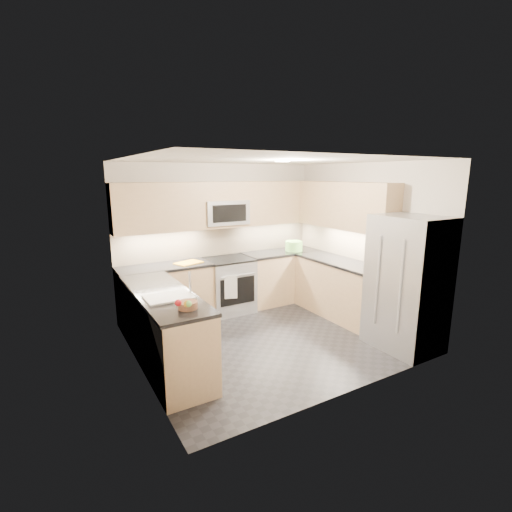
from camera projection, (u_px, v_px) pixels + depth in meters
name	position (u px, v px, depth m)	size (l,w,h in m)	color
floor	(268.00, 338.00, 5.36)	(3.60, 3.20, 0.00)	black
ceiling	(270.00, 160.00, 4.83)	(3.60, 3.20, 0.02)	beige
wall_back	(220.00, 237.00, 6.45)	(3.60, 0.02, 2.50)	beige
wall_front	(353.00, 282.00, 3.75)	(3.60, 0.02, 2.50)	beige
wall_left	(135.00, 270.00, 4.21)	(0.02, 3.20, 2.50)	beige
wall_right	(363.00, 242.00, 5.98)	(0.02, 3.20, 2.50)	beige
base_cab_back_left	(166.00, 296.00, 5.83)	(1.42, 0.60, 0.90)	tan
base_cab_back_right	(281.00, 277.00, 6.90)	(1.42, 0.60, 0.90)	tan
base_cab_right	(340.00, 290.00, 6.13)	(0.60, 1.70, 0.90)	tan
base_cab_peninsula	(165.00, 330.00, 4.53)	(0.60, 2.00, 0.90)	tan
countertop_back_left	(164.00, 267.00, 5.73)	(1.42, 0.63, 0.04)	black
countertop_back_right	(281.00, 252.00, 6.80)	(1.42, 0.63, 0.04)	black
countertop_right	(342.00, 262.00, 6.03)	(0.63, 1.70, 0.04)	black
countertop_peninsula	(163.00, 294.00, 4.43)	(0.63, 2.00, 0.04)	black
upper_cab_back	(224.00, 205.00, 6.18)	(3.60, 0.35, 0.75)	tan
upper_cab_right	(345.00, 205.00, 6.00)	(0.35, 1.95, 0.75)	tan
backsplash_back	(220.00, 240.00, 6.45)	(3.60, 0.01, 0.51)	tan
backsplash_right	(343.00, 241.00, 6.37)	(0.01, 2.30, 0.51)	tan
gas_range	(229.00, 286.00, 6.34)	(0.76, 0.65, 0.91)	#ADAFB6
range_cooktop	(228.00, 259.00, 6.24)	(0.76, 0.65, 0.03)	black
oven_door_glass	(238.00, 291.00, 6.06)	(0.62, 0.02, 0.45)	black
oven_handle	(238.00, 275.00, 5.99)	(0.02, 0.02, 0.60)	#B2B5BA
microwave	(224.00, 212.00, 6.18)	(0.76, 0.40, 0.40)	#9C9EA3
microwave_door	(230.00, 213.00, 6.01)	(0.60, 0.01, 0.28)	black
refrigerator	(407.00, 283.00, 4.91)	(0.70, 0.90, 1.80)	#96989D
fridge_handle_left	(400.00, 288.00, 4.57)	(0.02, 0.02, 1.20)	#B2B5BA
fridge_handle_right	(377.00, 280.00, 4.87)	(0.02, 0.02, 1.20)	#B2B5BA
sink_basin	(169.00, 303.00, 4.23)	(0.52, 0.38, 0.16)	white
faucet	(190.00, 283.00, 4.31)	(0.03, 0.03, 0.28)	silver
utensil_bowl	(294.00, 246.00, 6.82)	(0.32, 0.32, 0.18)	#74C655
cutting_board	(189.00, 263.00, 5.88)	(0.40, 0.28, 0.01)	orange
fruit_basket	(188.00, 305.00, 3.88)	(0.21, 0.21, 0.08)	#905E43
fruit_apple	(178.00, 303.00, 3.71)	(0.07, 0.07, 0.07)	red
fruit_pear	(188.00, 304.00, 3.68)	(0.07, 0.07, 0.07)	#6FBE51
dish_towel_check	(231.00, 287.00, 5.94)	(0.20, 0.02, 0.38)	white
fruit_orange	(187.00, 304.00, 3.69)	(0.07, 0.07, 0.07)	orange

